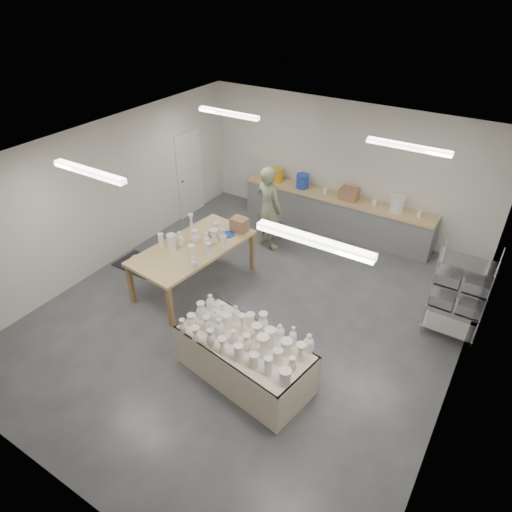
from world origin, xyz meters
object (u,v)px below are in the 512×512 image
Objects in this scene: red_stool at (274,230)px; work_table at (198,245)px; drying_table at (245,356)px; potter at (269,208)px.

work_table is at bearing -99.92° from red_stool.
work_table is at bearing 152.36° from drying_table.
red_stool is (0.39, 2.25, -0.66)m from work_table.
work_table reaches higher than red_stool.
potter is at bearing -90.00° from red_stool.
work_table is 6.55× the size of red_stool.
potter is (0.39, 1.98, 0.04)m from work_table.
work_table reaches higher than drying_table.
potter is 0.75m from red_stool.
potter is at bearing 84.90° from work_table.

